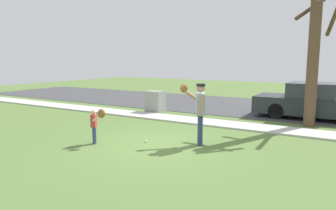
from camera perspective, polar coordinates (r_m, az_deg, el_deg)
The scene contains 9 objects.
ground_plane at distance 11.98m, azimuth 7.27°, elevation -3.39°, with size 48.00×48.00×0.00m, color #567538.
sidewalk_strip at distance 12.06m, azimuth 7.46°, elevation -3.16°, with size 36.00×1.20×0.06m, color beige.
road_surface at distance 16.72m, azimuth 14.25°, elevation -0.22°, with size 36.00×6.80×0.02m, color #424244.
person_adult at distance 8.76m, azimuth 5.75°, elevation -0.38°, with size 0.87×0.56×1.76m.
person_child at distance 9.09m, azimuth -13.16°, elevation -2.91°, with size 0.55×0.32×1.05m.
baseball at distance 9.23m, azimuth -4.14°, elevation -6.65°, with size 0.07×0.07×0.07m, color white.
utility_cabinet at distance 14.36m, azimuth -2.36°, elevation 0.62°, with size 0.76×0.66×0.99m, color gray.
street_tree_near at distance 12.30m, azimuth 25.44°, elevation 10.67°, with size 1.85×1.89×5.85m.
parked_pickup_dark at distance 14.07m, azimuth 26.22°, elevation 0.34°, with size 5.20×1.95×1.48m.
Camera 1 is at (4.63, -7.28, 2.42)m, focal length 32.97 mm.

